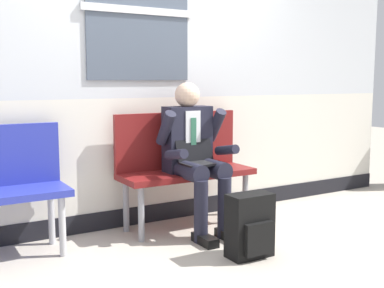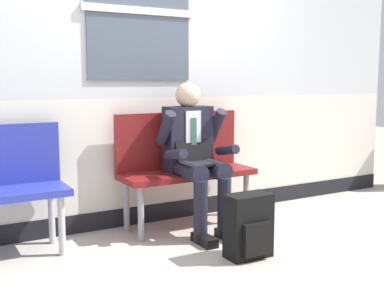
# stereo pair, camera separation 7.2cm
# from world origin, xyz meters

# --- Properties ---
(ground_plane) EXTENTS (18.00, 18.00, 0.00)m
(ground_plane) POSITION_xyz_m (0.00, 0.00, 0.00)
(ground_plane) COLOR #B2A899
(station_wall) EXTENTS (5.63, 0.17, 3.04)m
(station_wall) POSITION_xyz_m (-0.00, 0.69, 1.51)
(station_wall) COLOR silver
(station_wall) RESTS_ON ground
(bench_with_person) EXTENTS (1.17, 0.42, 0.98)m
(bench_with_person) POSITION_xyz_m (0.14, 0.42, 0.56)
(bench_with_person) COLOR maroon
(bench_with_person) RESTS_ON ground
(person_seated) EXTENTS (0.57, 0.70, 1.24)m
(person_seated) POSITION_xyz_m (0.14, 0.21, 0.66)
(person_seated) COLOR #1E1E2D
(person_seated) RESTS_ON ground
(backpack) EXTENTS (0.32, 0.22, 0.46)m
(backpack) POSITION_xyz_m (0.17, -0.51, 0.23)
(backpack) COLOR black
(backpack) RESTS_ON ground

